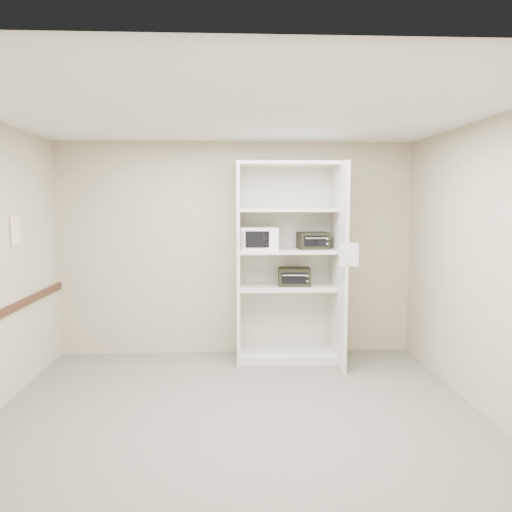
{
  "coord_description": "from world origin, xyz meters",
  "views": [
    {
      "loc": [
        -0.04,
        -4.34,
        1.94
      ],
      "look_at": [
        0.22,
        1.28,
        1.33
      ],
      "focal_mm": 35.0,
      "sensor_mm": 36.0,
      "label": 1
    }
  ],
  "objects_px": {
    "shelving_unit": "(291,269)",
    "toaster_oven_lower": "(294,277)",
    "toaster_oven_upper": "(313,240)",
    "microwave": "(260,238)"
  },
  "relations": [
    {
      "from": "shelving_unit",
      "to": "toaster_oven_lower",
      "type": "distance_m",
      "value": 0.12
    },
    {
      "from": "microwave",
      "to": "toaster_oven_lower",
      "type": "relative_size",
      "value": 1.17
    },
    {
      "from": "shelving_unit",
      "to": "toaster_oven_lower",
      "type": "relative_size",
      "value": 6.25
    },
    {
      "from": "shelving_unit",
      "to": "microwave",
      "type": "distance_m",
      "value": 0.53
    },
    {
      "from": "microwave",
      "to": "toaster_oven_upper",
      "type": "height_order",
      "value": "microwave"
    },
    {
      "from": "microwave",
      "to": "toaster_oven_upper",
      "type": "xyz_separation_m",
      "value": [
        0.65,
        0.06,
        -0.03
      ]
    },
    {
      "from": "shelving_unit",
      "to": "toaster_oven_lower",
      "type": "xyz_separation_m",
      "value": [
        0.05,
        0.02,
        -0.1
      ]
    },
    {
      "from": "shelving_unit",
      "to": "toaster_oven_lower",
      "type": "bearing_deg",
      "value": 25.77
    },
    {
      "from": "shelving_unit",
      "to": "toaster_oven_upper",
      "type": "height_order",
      "value": "shelving_unit"
    },
    {
      "from": "shelving_unit",
      "to": "toaster_oven_upper",
      "type": "distance_m",
      "value": 0.44
    }
  ]
}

